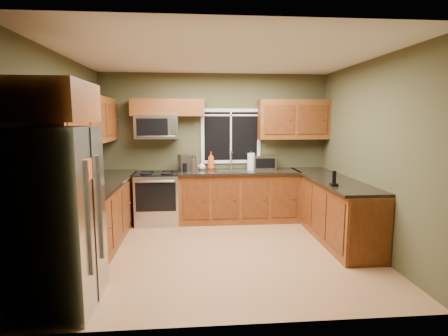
{
  "coord_description": "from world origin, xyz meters",
  "views": [
    {
      "loc": [
        -0.38,
        -4.74,
        1.87
      ],
      "look_at": [
        0.05,
        0.35,
        1.15
      ],
      "focal_mm": 28.0,
      "sensor_mm": 36.0,
      "label": 1
    }
  ],
  "objects": [
    {
      "name": "floor",
      "position": [
        0.0,
        0.0,
        0.0
      ],
      "size": [
        4.2,
        4.2,
        0.0
      ],
      "primitive_type": "plane",
      "color": "#9E6E45",
      "rests_on": "ground"
    },
    {
      "name": "ceiling",
      "position": [
        0.0,
        0.0,
        2.7
      ],
      "size": [
        4.2,
        4.2,
        0.0
      ],
      "primitive_type": "plane",
      "rotation": [
        3.14,
        0.0,
        0.0
      ],
      "color": "white",
      "rests_on": "back_wall"
    },
    {
      "name": "back_wall",
      "position": [
        0.0,
        1.8,
        1.35
      ],
      "size": [
        4.2,
        0.0,
        4.2
      ],
      "primitive_type": "plane",
      "rotation": [
        1.57,
        0.0,
        0.0
      ],
      "color": "#454328",
      "rests_on": "ground"
    },
    {
      "name": "front_wall",
      "position": [
        0.0,
        -1.8,
        1.35
      ],
      "size": [
        4.2,
        0.0,
        4.2
      ],
      "primitive_type": "plane",
      "rotation": [
        -1.57,
        0.0,
        0.0
      ],
      "color": "#454328",
      "rests_on": "ground"
    },
    {
      "name": "left_wall",
      "position": [
        -2.1,
        0.0,
        1.35
      ],
      "size": [
        0.0,
        3.6,
        3.6
      ],
      "primitive_type": "plane",
      "rotation": [
        1.57,
        0.0,
        1.57
      ],
      "color": "#454328",
      "rests_on": "ground"
    },
    {
      "name": "right_wall",
      "position": [
        2.1,
        0.0,
        1.35
      ],
      "size": [
        0.0,
        3.6,
        3.6
      ],
      "primitive_type": "plane",
      "rotation": [
        1.57,
        0.0,
        -1.57
      ],
      "color": "#454328",
      "rests_on": "ground"
    },
    {
      "name": "window",
      "position": [
        0.3,
        1.78,
        1.55
      ],
      "size": [
        1.12,
        0.03,
        1.02
      ],
      "color": "white",
      "rests_on": "back_wall"
    },
    {
      "name": "base_cabinets_left",
      "position": [
        -1.8,
        0.48,
        0.45
      ],
      "size": [
        0.6,
        2.65,
        0.9
      ],
      "primitive_type": "cube",
      "color": "brown",
      "rests_on": "ground"
    },
    {
      "name": "countertop_left",
      "position": [
        -1.78,
        0.48,
        0.92
      ],
      "size": [
        0.65,
        2.65,
        0.04
      ],
      "primitive_type": "cube",
      "color": "black",
      "rests_on": "base_cabinets_left"
    },
    {
      "name": "base_cabinets_back",
      "position": [
        0.42,
        1.5,
        0.45
      ],
      "size": [
        2.17,
        0.6,
        0.9
      ],
      "primitive_type": "cube",
      "color": "brown",
      "rests_on": "ground"
    },
    {
      "name": "countertop_back",
      "position": [
        0.42,
        1.48,
        0.92
      ],
      "size": [
        2.17,
        0.65,
        0.04
      ],
      "primitive_type": "cube",
      "color": "black",
      "rests_on": "base_cabinets_back"
    },
    {
      "name": "base_cabinets_peninsula",
      "position": [
        1.8,
        0.54,
        0.45
      ],
      "size": [
        0.6,
        2.52,
        0.9
      ],
      "color": "brown",
      "rests_on": "ground"
    },
    {
      "name": "countertop_peninsula",
      "position": [
        1.78,
        0.55,
        0.92
      ],
      "size": [
        0.65,
        2.5,
        0.04
      ],
      "primitive_type": "cube",
      "color": "black",
      "rests_on": "base_cabinets_peninsula"
    },
    {
      "name": "upper_cabinets_left",
      "position": [
        -1.94,
        0.48,
        1.86
      ],
      "size": [
        0.33,
        2.65,
        0.72
      ],
      "primitive_type": "cube",
      "color": "brown",
      "rests_on": "left_wall"
    },
    {
      "name": "upper_cabinets_back_left",
      "position": [
        -0.85,
        1.64,
        2.07
      ],
      "size": [
        1.3,
        0.33,
        0.3
      ],
      "primitive_type": "cube",
      "color": "brown",
      "rests_on": "back_wall"
    },
    {
      "name": "upper_cabinets_back_right",
      "position": [
        1.45,
        1.64,
        1.86
      ],
      "size": [
        1.3,
        0.33,
        0.72
      ],
      "primitive_type": "cube",
      "color": "brown",
      "rests_on": "back_wall"
    },
    {
      "name": "upper_cabinet_over_fridge",
      "position": [
        -1.74,
        -1.3,
        2.03
      ],
      "size": [
        0.72,
        0.9,
        0.38
      ],
      "primitive_type": "cube",
      "color": "brown",
      "rests_on": "left_wall"
    },
    {
      "name": "refrigerator",
      "position": [
        -1.74,
        -1.3,
        0.9
      ],
      "size": [
        0.74,
        0.9,
        1.8
      ],
      "color": "#B7B7BC",
      "rests_on": "ground"
    },
    {
      "name": "range",
      "position": [
        -1.05,
        1.47,
        0.47
      ],
      "size": [
        0.76,
        0.69,
        0.94
      ],
      "color": "#B7B7BC",
      "rests_on": "ground"
    },
    {
      "name": "microwave",
      "position": [
        -1.05,
        1.61,
        1.73
      ],
      "size": [
        0.76,
        0.41,
        0.42
      ],
      "color": "#B7B7BC",
      "rests_on": "back_wall"
    },
    {
      "name": "sink",
      "position": [
        0.3,
        1.49,
        0.95
      ],
      "size": [
        0.6,
        0.42,
        0.36
      ],
      "color": "slate",
      "rests_on": "countertop_back"
    },
    {
      "name": "toaster_oven",
      "position": [
        0.9,
        1.62,
        1.07
      ],
      "size": [
        0.42,
        0.33,
        0.26
      ],
      "color": "#B7B7BC",
      "rests_on": "countertop_back"
    },
    {
      "name": "coffee_maker",
      "position": [
        -0.57,
        1.49,
        1.08
      ],
      "size": [
        0.24,
        0.28,
        0.3
      ],
      "color": "slate",
      "rests_on": "countertop_back"
    },
    {
      "name": "kettle",
      "position": [
        -0.4,
        1.51,
        1.08
      ],
      "size": [
        0.17,
        0.17,
        0.3
      ],
      "color": "#B7B7BC",
      "rests_on": "countertop_back"
    },
    {
      "name": "paper_towel_roll",
      "position": [
        0.65,
        1.55,
        1.09
      ],
      "size": [
        0.17,
        0.17,
        0.34
      ],
      "color": "white",
      "rests_on": "countertop_back"
    },
    {
      "name": "soap_bottle_a",
      "position": [
        -0.08,
        1.7,
        1.1
      ],
      "size": [
        0.14,
        0.14,
        0.33
      ],
      "primitive_type": "imported",
      "rotation": [
        0.0,
        0.0,
        0.16
      ],
      "color": "#EB5316",
      "rests_on": "countertop_back"
    },
    {
      "name": "soap_bottle_b",
      "position": [
        0.69,
        1.67,
        1.04
      ],
      "size": [
        0.1,
        0.1,
        0.2
      ],
      "primitive_type": "imported",
      "rotation": [
        0.0,
        0.0,
        0.08
      ],
      "color": "white",
      "rests_on": "countertop_back"
    },
    {
      "name": "soap_bottle_c",
      "position": [
        -0.25,
        1.63,
        1.02
      ],
      "size": [
        0.14,
        0.14,
        0.16
      ],
      "primitive_type": "imported",
      "rotation": [
        0.0,
        0.0,
        0.12
      ],
      "color": "white",
      "rests_on": "countertop_back"
    },
    {
      "name": "cordless_phone",
      "position": [
        1.55,
        -0.1,
        1.01
      ],
      "size": [
        0.1,
        0.1,
        0.22
      ],
      "color": "black",
      "rests_on": "countertop_peninsula"
    }
  ]
}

